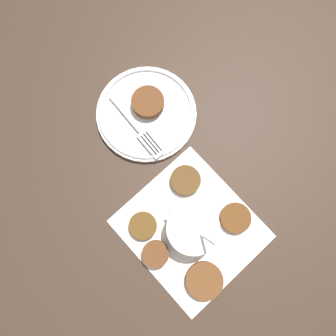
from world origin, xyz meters
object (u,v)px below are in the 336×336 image
Objects in this scene: sauce_bowl at (192,228)px; fritter_on_plate at (148,102)px; serving_plate at (146,113)px; fork at (141,131)px.

fritter_on_plate is at bearing -35.51° from sauce_bowl.
sauce_bowl is 0.28m from serving_plate.
serving_plate is 1.26× the size of fork.
fritter_on_plate is at bearing -66.56° from fork.
fritter_on_plate is 0.07m from fork.
sauce_bowl reaches higher than serving_plate.
sauce_bowl is 1.61× the size of fritter_on_plate.
fork is at bearing 113.66° from serving_plate.
fork is at bearing 113.44° from fritter_on_plate.
serving_plate is 0.05m from fork.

